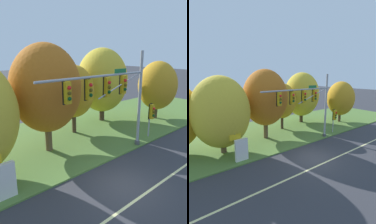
# 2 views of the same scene
# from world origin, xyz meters

# --- Properties ---
(ground_plane) EXTENTS (160.00, 160.00, 0.00)m
(ground_plane) POSITION_xyz_m (0.00, 0.00, 0.00)
(ground_plane) COLOR #333338
(lane_stripe) EXTENTS (36.00, 0.16, 0.01)m
(lane_stripe) POSITION_xyz_m (0.00, -1.20, 0.00)
(lane_stripe) COLOR beige
(lane_stripe) RESTS_ON ground
(grass_verge) EXTENTS (48.00, 11.50, 0.10)m
(grass_verge) POSITION_xyz_m (0.00, 8.25, 0.05)
(grass_verge) COLOR #517533
(grass_verge) RESTS_ON ground
(traffic_signal_mast) EXTENTS (8.67, 0.49, 7.19)m
(traffic_signal_mast) POSITION_xyz_m (2.03, 2.90, 4.61)
(traffic_signal_mast) COLOR #9EA0A5
(traffic_signal_mast) RESTS_ON grass_verge
(pedestrian_signal_near_kerb) EXTENTS (0.46, 0.55, 2.94)m
(pedestrian_signal_near_kerb) POSITION_xyz_m (6.95, 3.12, 2.20)
(pedestrian_signal_near_kerb) COLOR #9EA0A5
(pedestrian_signal_near_kerb) RESTS_ON grass_verge
(tree_behind_signpost) EXTENTS (4.95, 4.95, 7.74)m
(tree_behind_signpost) POSITION_xyz_m (-0.86, 6.64, 4.73)
(tree_behind_signpost) COLOR brown
(tree_behind_signpost) RESTS_ON grass_verge
(tree_mid_verge) EXTENTS (3.67, 3.67, 6.06)m
(tree_mid_verge) POSITION_xyz_m (2.77, 8.37, 3.85)
(tree_mid_verge) COLOR #423021
(tree_mid_verge) RESTS_ON grass_verge
(tree_tall_centre) EXTENTS (5.18, 5.18, 7.50)m
(tree_tall_centre) POSITION_xyz_m (7.18, 9.35, 4.35)
(tree_tall_centre) COLOR #423021
(tree_tall_centre) RESTS_ON grass_verge
(tree_right_far) EXTENTS (4.11, 4.11, 6.17)m
(tree_right_far) POSITION_xyz_m (12.13, 5.98, 3.70)
(tree_right_far) COLOR #4C3823
(tree_right_far) RESTS_ON grass_verge
(info_kiosk) EXTENTS (1.10, 0.24, 1.90)m
(info_kiosk) POSITION_xyz_m (-5.38, 3.18, 1.04)
(info_kiosk) COLOR silver
(info_kiosk) RESTS_ON grass_verge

